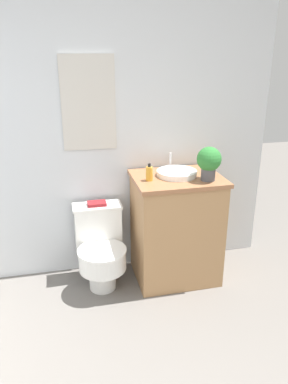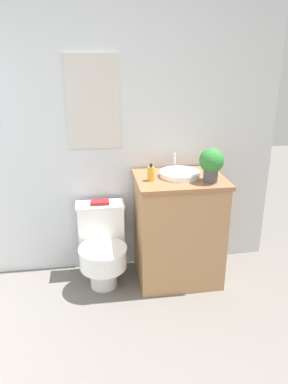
{
  "view_description": "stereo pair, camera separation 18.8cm",
  "coord_description": "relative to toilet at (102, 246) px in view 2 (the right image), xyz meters",
  "views": [
    {
      "loc": [
        0.12,
        -0.51,
        1.73
      ],
      "look_at": [
        0.66,
        1.81,
        0.82
      ],
      "focal_mm": 35.0,
      "sensor_mm": 36.0,
      "label": 1
    },
    {
      "loc": [
        0.3,
        -0.54,
        1.73
      ],
      "look_at": [
        0.66,
        1.81,
        0.82
      ],
      "focal_mm": 35.0,
      "sensor_mm": 36.0,
      "label": 2
    }
  ],
  "objects": [
    {
      "name": "wall_back",
      "position": [
        -0.36,
        0.28,
        0.94
      ],
      "size": [
        3.57,
        0.07,
        2.5
      ],
      "color": "silver",
      "rests_on": "ground_plane"
    },
    {
      "name": "toilet",
      "position": [
        0.0,
        0.0,
        0.0
      ],
      "size": [
        0.37,
        0.49,
        0.62
      ],
      "color": "white",
      "rests_on": "ground_plane"
    },
    {
      "name": "vanity",
      "position": [
        0.59,
        -0.02,
        0.11
      ],
      "size": [
        0.66,
        0.52,
        0.85
      ],
      "color": "#AD7F51",
      "rests_on": "ground_plane"
    },
    {
      "name": "sink",
      "position": [
        0.59,
        -0.0,
        0.55
      ],
      "size": [
        0.3,
        0.33,
        0.13
      ],
      "color": "white",
      "rests_on": "vanity"
    },
    {
      "name": "soap_bottle",
      "position": [
        0.37,
        -0.06,
        0.58
      ],
      "size": [
        0.05,
        0.05,
        0.13
      ],
      "color": "gold",
      "rests_on": "vanity"
    },
    {
      "name": "potted_plant",
      "position": [
        0.78,
        -0.15,
        0.67
      ],
      "size": [
        0.17,
        0.17,
        0.24
      ],
      "color": "#4C4C51",
      "rests_on": "vanity"
    },
    {
      "name": "book_on_tank",
      "position": [
        -0.0,
        0.12,
        0.31
      ],
      "size": [
        0.14,
        0.1,
        0.02
      ],
      "color": "maroon",
      "rests_on": "toilet"
    }
  ]
}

